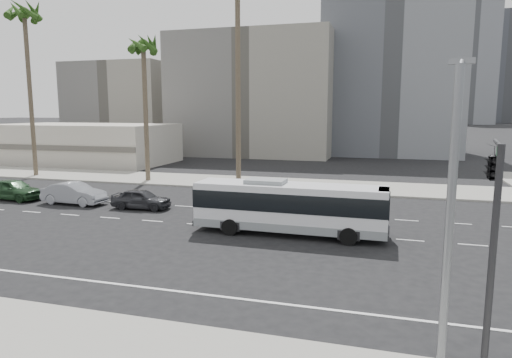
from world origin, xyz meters
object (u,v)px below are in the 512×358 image
(car_a, at_px, (141,199))
(palm_mid, at_px, (143,48))
(car_b, at_px, (74,193))
(traffic_signal, at_px, (493,170))
(city_bus, at_px, (289,206))
(palm_far, at_px, (24,16))
(streetlight_corner, at_px, (452,194))
(car_c, at_px, (14,189))

(car_a, relative_size, palm_mid, 0.30)
(car_a, xyz_separation_m, car_b, (-5.50, 0.08, 0.09))
(car_a, height_order, traffic_signal, traffic_signal)
(car_a, xyz_separation_m, palm_mid, (-5.68, 10.97, 11.69))
(city_bus, relative_size, palm_far, 0.60)
(city_bus, relative_size, car_a, 2.56)
(streetlight_corner, height_order, palm_mid, palm_mid)
(streetlight_corner, distance_m, palm_far, 45.81)
(car_b, height_order, palm_far, palm_far)
(traffic_signal, xyz_separation_m, palm_far, (-37.68, 22.94, 10.92))
(car_c, height_order, palm_mid, palm_mid)
(car_b, distance_m, palm_mid, 15.91)
(city_bus, relative_size, traffic_signal, 1.77)
(car_c, bearing_deg, traffic_signal, -107.28)
(city_bus, relative_size, car_c, 2.23)
(city_bus, height_order, streetlight_corner, streetlight_corner)
(city_bus, bearing_deg, palm_far, 155.09)
(car_a, distance_m, traffic_signal, 23.12)
(car_a, height_order, palm_mid, palm_mid)
(car_a, distance_m, car_c, 11.00)
(city_bus, height_order, palm_mid, palm_mid)
(palm_mid, bearing_deg, car_b, -89.05)
(city_bus, bearing_deg, car_b, 168.65)
(car_b, xyz_separation_m, car_c, (-5.50, 0.11, 0.01))
(palm_mid, height_order, palm_far, palm_far)
(car_a, relative_size, car_c, 0.87)
(car_c, bearing_deg, streetlight_corner, -112.91)
(city_bus, distance_m, car_a, 11.73)
(car_a, height_order, palm_far, palm_far)
(car_a, relative_size, car_b, 0.86)
(palm_far, bearing_deg, car_a, -30.25)
(streetlight_corner, height_order, palm_far, palm_far)
(car_c, bearing_deg, car_a, -85.99)
(city_bus, height_order, car_b, city_bus)
(city_bus, height_order, car_c, city_bus)
(car_c, relative_size, palm_mid, 0.34)
(car_b, bearing_deg, palm_far, 52.80)
(car_c, bearing_deg, palm_mid, -21.30)
(car_a, height_order, car_b, car_b)
(palm_far, bearing_deg, palm_mid, 0.84)
(palm_mid, relative_size, palm_far, 0.79)
(streetlight_corner, xyz_separation_m, palm_far, (-36.18, 25.77, 11.21))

